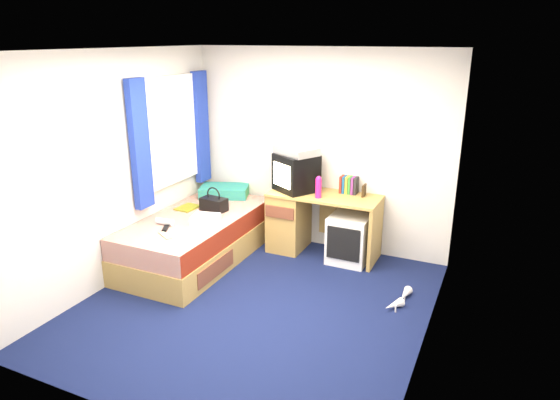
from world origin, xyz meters
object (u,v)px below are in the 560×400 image
at_px(vcr, 297,151).
at_px(water_bottle, 165,222).
at_px(pink_water_bottle, 318,188).
at_px(magazine, 188,208).
at_px(crt_tv, 296,173).
at_px(picture_frame, 364,190).
at_px(pillow, 224,191).
at_px(desk, 303,218).
at_px(towel, 206,219).
at_px(aerosol_can, 319,186).
at_px(white_heels, 399,300).
at_px(colour_swatch_fan, 165,235).
at_px(handbag, 214,204).
at_px(bed, 197,238).
at_px(storage_cube, 349,239).
at_px(remote_control, 165,228).

relative_size(vcr, water_bottle, 2.35).
distance_m(pink_water_bottle, magazine, 1.60).
height_order(crt_tv, magazine, crt_tv).
relative_size(picture_frame, magazine, 0.50).
distance_m(vcr, picture_frame, 0.91).
xyz_separation_m(pillow, pink_water_bottle, (1.35, -0.17, 0.26)).
bearing_deg(magazine, desk, 25.10).
relative_size(crt_tv, towel, 2.06).
bearing_deg(aerosol_can, white_heels, -34.70).
bearing_deg(water_bottle, vcr, 47.21).
bearing_deg(magazine, picture_frame, 19.75).
bearing_deg(magazine, colour_swatch_fan, -70.29).
bearing_deg(magazine, white_heels, -4.85).
relative_size(pillow, handbag, 1.85).
distance_m(desk, aerosol_can, 0.48).
relative_size(bed, storage_cube, 3.58).
xyz_separation_m(magazine, white_heels, (2.63, -0.22, -0.51)).
bearing_deg(aerosol_can, bed, -146.92).
bearing_deg(pink_water_bottle, desk, 148.56).
height_order(remote_control, white_heels, remote_control).
bearing_deg(colour_swatch_fan, towel, 69.44).
xyz_separation_m(desk, vcr, (-0.09, 0.00, 0.83)).
xyz_separation_m(crt_tv, towel, (-0.68, -0.93, -0.38)).
xyz_separation_m(storage_cube, towel, (-1.39, -0.85, 0.31)).
xyz_separation_m(desk, handbag, (-0.92, -0.53, 0.22)).
height_order(crt_tv, handbag, crt_tv).
distance_m(pink_water_bottle, colour_swatch_fan, 1.78).
relative_size(water_bottle, remote_control, 1.25).
bearing_deg(pink_water_bottle, storage_cube, 11.38).
xyz_separation_m(storage_cube, magazine, (-1.87, -0.51, 0.27)).
bearing_deg(white_heels, colour_swatch_fan, -165.37).
bearing_deg(pink_water_bottle, magazine, -163.89).
distance_m(pink_water_bottle, water_bottle, 1.75).
bearing_deg(water_bottle, storage_cube, 31.08).
distance_m(picture_frame, pink_water_bottle, 0.53).
xyz_separation_m(pillow, picture_frame, (1.81, 0.10, 0.21)).
relative_size(pink_water_bottle, towel, 0.79).
xyz_separation_m(magazine, colour_swatch_fan, (0.30, -0.83, -0.00)).
xyz_separation_m(handbag, magazine, (-0.33, -0.06, -0.08)).
height_order(bed, pillow, pillow).
xyz_separation_m(picture_frame, white_heels, (0.66, -0.93, -0.78)).
bearing_deg(handbag, desk, 36.21).
distance_m(pillow, remote_control, 1.28).
bearing_deg(towel, picture_frame, 35.25).
bearing_deg(desk, picture_frame, 9.39).
bearing_deg(aerosol_can, remote_control, -135.30).
bearing_deg(pillow, towel, -70.99).
height_order(crt_tv, colour_swatch_fan, crt_tv).
bearing_deg(white_heels, picture_frame, 125.53).
bearing_deg(bed, pink_water_bottle, 26.82).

